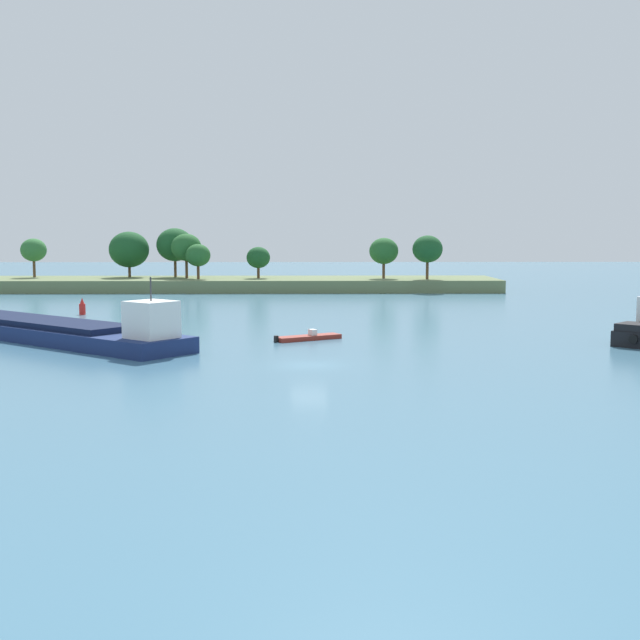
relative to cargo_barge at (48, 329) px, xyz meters
The scene contains 5 objects.
ground_plane 26.16m from the cargo_barge, 31.34° to the right, with size 400.00×400.00×0.00m, color teal.
treeline_island 62.10m from the cargo_barge, 83.44° to the left, with size 89.04×15.43×9.87m.
cargo_barge is the anchor object (origin of this frame).
fishing_skiff 22.26m from the cargo_barge, ahead, with size 5.86×4.26×0.88m.
channel_buoy_red 22.43m from the cargo_barge, 97.98° to the left, with size 0.70×0.70×1.90m.
Camera 1 is at (-0.00, -56.82, 9.20)m, focal length 46.41 mm.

